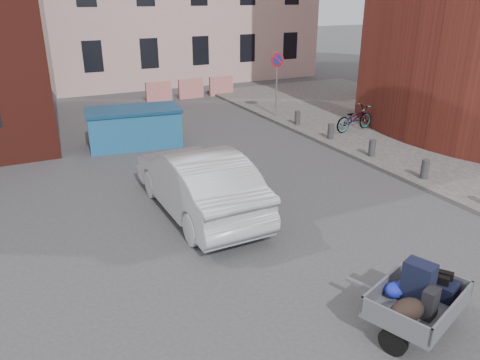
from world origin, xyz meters
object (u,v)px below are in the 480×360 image
dumpster (134,127)px  silver_car (198,181)px  bicycle (354,118)px  trailer (417,299)px

dumpster → silver_car: silver_car is taller
dumpster → bicycle: (7.93, -2.21, -0.08)m
bicycle → trailer: bearing=138.7°
silver_car → bicycle: bearing=-155.2°
trailer → silver_car: bearing=84.2°
trailer → bicycle: 11.49m
dumpster → bicycle: size_ratio=1.88×
trailer → dumpster: dumpster is taller
trailer → bicycle: size_ratio=1.10×
dumpster → bicycle: dumpster is taller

